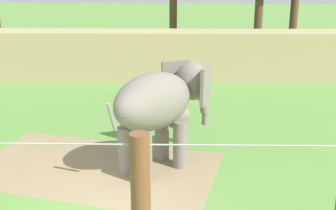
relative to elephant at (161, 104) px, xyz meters
name	(u,v)px	position (x,y,z in m)	size (l,w,h in m)	color
dirt_patch	(95,168)	(-1.77, -0.11, -1.78)	(6.39, 3.71, 0.01)	#937F5B
embankment_wall	(142,55)	(-1.27, 9.84, -0.63)	(36.00, 1.80, 2.30)	tan
elephant	(161,104)	(0.00, 0.00, 0.00)	(2.99, 3.06, 2.69)	gray
enrichment_ball	(180,115)	(0.51, 3.23, -1.42)	(0.72, 0.72, 0.72)	gray
feed_trough	(151,111)	(-0.52, 4.17, -1.56)	(1.13, 1.46, 0.44)	slate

